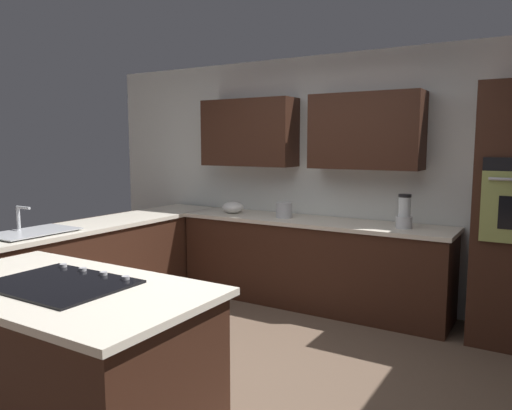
# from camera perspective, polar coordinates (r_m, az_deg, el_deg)

# --- Properties ---
(ground_plane) EXTENTS (14.00, 14.00, 0.00)m
(ground_plane) POSITION_cam_1_polar(r_m,az_deg,el_deg) (3.83, -3.87, -18.74)
(ground_plane) COLOR brown
(wall_back) EXTENTS (6.00, 0.44, 2.60)m
(wall_back) POSITION_cam_1_polar(r_m,az_deg,el_deg) (5.28, 8.26, 4.43)
(wall_back) COLOR silver
(wall_back) RESTS_ON ground
(lower_cabinets_back) EXTENTS (2.80, 0.60, 0.86)m
(lower_cabinets_back) POSITION_cam_1_polar(r_m,az_deg,el_deg) (5.15, 6.34, -6.88)
(lower_cabinets_back) COLOR #381E14
(lower_cabinets_back) RESTS_ON ground
(countertop_back) EXTENTS (2.84, 0.64, 0.04)m
(countertop_back) POSITION_cam_1_polar(r_m,az_deg,el_deg) (5.06, 6.41, -1.92)
(countertop_back) COLOR silver
(countertop_back) RESTS_ON lower_cabinets_back
(lower_cabinets_side) EXTENTS (0.60, 2.90, 0.86)m
(lower_cabinets_side) POSITION_cam_1_polar(r_m,az_deg,el_deg) (5.24, -16.92, -6.90)
(lower_cabinets_side) COLOR #381E14
(lower_cabinets_side) RESTS_ON ground
(countertop_side) EXTENTS (0.64, 2.94, 0.04)m
(countertop_side) POSITION_cam_1_polar(r_m,az_deg,el_deg) (5.15, -17.10, -2.03)
(countertop_side) COLOR silver
(countertop_side) RESTS_ON lower_cabinets_side
(island_base) EXTENTS (1.68, 0.87, 0.86)m
(island_base) POSITION_cam_1_polar(r_m,az_deg,el_deg) (3.10, -21.47, -17.02)
(island_base) COLOR #381E14
(island_base) RESTS_ON ground
(island_top) EXTENTS (1.76, 0.95, 0.04)m
(island_top) POSITION_cam_1_polar(r_m,az_deg,el_deg) (2.95, -21.88, -8.99)
(island_top) COLOR silver
(island_top) RESTS_ON island_base
(sink_unit) EXTENTS (0.46, 0.70, 0.23)m
(sink_unit) POSITION_cam_1_polar(r_m,az_deg,el_deg) (4.66, -24.61, -2.83)
(sink_unit) COLOR #515456
(sink_unit) RESTS_ON countertop_side
(cooktop) EXTENTS (0.76, 0.56, 0.03)m
(cooktop) POSITION_cam_1_polar(r_m,az_deg,el_deg) (2.94, -21.81, -8.45)
(cooktop) COLOR black
(cooktop) RESTS_ON island_top
(blender) EXTENTS (0.15, 0.15, 0.31)m
(blender) POSITION_cam_1_polar(r_m,az_deg,el_deg) (4.70, 16.89, -0.98)
(blender) COLOR silver
(blender) RESTS_ON countertop_back
(mixing_bowl) EXTENTS (0.24, 0.24, 0.13)m
(mixing_bowl) POSITION_cam_1_polar(r_m,az_deg,el_deg) (5.49, -2.70, -0.27)
(mixing_bowl) COLOR white
(mixing_bowl) RESTS_ON countertop_back
(kettle) EXTENTS (0.17, 0.17, 0.16)m
(kettle) POSITION_cam_1_polar(r_m,az_deg,el_deg) (5.15, 3.30, -0.57)
(kettle) COLOR #B7BABF
(kettle) RESTS_ON countertop_back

